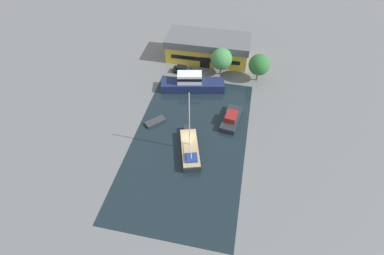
{
  "coord_description": "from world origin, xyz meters",
  "views": [
    {
      "loc": [
        8.2,
        -36.21,
        42.17
      ],
      "look_at": [
        0.0,
        2.88,
        1.0
      ],
      "focal_mm": 28.0,
      "sensor_mm": 36.0,
      "label": 1
    }
  ],
  "objects_px": {
    "quay_tree_near_building": "(221,59)",
    "sailboat_moored": "(190,149)",
    "quay_tree_by_water": "(259,65)",
    "parked_car": "(182,70)",
    "small_dinghy": "(155,122)",
    "cabin_boat": "(231,118)",
    "motor_cruiser": "(192,83)",
    "warehouse_building": "(208,48)"
  },
  "relations": [
    {
      "from": "sailboat_moored",
      "to": "small_dinghy",
      "type": "xyz_separation_m",
      "value": [
        -8.28,
        5.82,
        -0.48
      ]
    },
    {
      "from": "quay_tree_by_water",
      "to": "motor_cruiser",
      "type": "bearing_deg",
      "value": -156.08
    },
    {
      "from": "small_dinghy",
      "to": "parked_car",
      "type": "bearing_deg",
      "value": 129.9
    },
    {
      "from": "quay_tree_near_building",
      "to": "cabin_boat",
      "type": "xyz_separation_m",
      "value": [
        4.38,
        -15.5,
        -3.32
      ]
    },
    {
      "from": "quay_tree_by_water",
      "to": "parked_car",
      "type": "height_order",
      "value": "quay_tree_by_water"
    },
    {
      "from": "warehouse_building",
      "to": "cabin_boat",
      "type": "relative_size",
      "value": 2.61
    },
    {
      "from": "sailboat_moored",
      "to": "small_dinghy",
      "type": "height_order",
      "value": "sailboat_moored"
    },
    {
      "from": "warehouse_building",
      "to": "motor_cruiser",
      "type": "bearing_deg",
      "value": -96.53
    },
    {
      "from": "warehouse_building",
      "to": "parked_car",
      "type": "bearing_deg",
      "value": -123.66
    },
    {
      "from": "quay_tree_near_building",
      "to": "sailboat_moored",
      "type": "distance_m",
      "value": 25.13
    },
    {
      "from": "sailboat_moored",
      "to": "motor_cruiser",
      "type": "distance_m",
      "value": 18.28
    },
    {
      "from": "quay_tree_near_building",
      "to": "parked_car",
      "type": "distance_m",
      "value": 9.65
    },
    {
      "from": "quay_tree_by_water",
      "to": "parked_car",
      "type": "relative_size",
      "value": 1.44
    },
    {
      "from": "quay_tree_near_building",
      "to": "quay_tree_by_water",
      "type": "xyz_separation_m",
      "value": [
        8.58,
        -0.66,
        0.05
      ]
    },
    {
      "from": "quay_tree_near_building",
      "to": "small_dinghy",
      "type": "xyz_separation_m",
      "value": [
        -10.33,
        -19.0,
        -3.84
      ]
    },
    {
      "from": "parked_car",
      "to": "small_dinghy",
      "type": "height_order",
      "value": "parked_car"
    },
    {
      "from": "sailboat_moored",
      "to": "motor_cruiser",
      "type": "bearing_deg",
      "value": 83.65
    },
    {
      "from": "warehouse_building",
      "to": "cabin_boat",
      "type": "bearing_deg",
      "value": -69.23
    },
    {
      "from": "small_dinghy",
      "to": "cabin_boat",
      "type": "height_order",
      "value": "cabin_boat"
    },
    {
      "from": "small_dinghy",
      "to": "sailboat_moored",
      "type": "bearing_deg",
      "value": 9.2
    },
    {
      "from": "quay_tree_by_water",
      "to": "cabin_boat",
      "type": "relative_size",
      "value": 0.85
    },
    {
      "from": "sailboat_moored",
      "to": "cabin_boat",
      "type": "height_order",
      "value": "sailboat_moored"
    },
    {
      "from": "warehouse_building",
      "to": "sailboat_moored",
      "type": "distance_m",
      "value": 31.07
    },
    {
      "from": "sailboat_moored",
      "to": "cabin_boat",
      "type": "relative_size",
      "value": 1.71
    },
    {
      "from": "small_dinghy",
      "to": "quay_tree_near_building",
      "type": "bearing_deg",
      "value": 105.78
    },
    {
      "from": "motor_cruiser",
      "to": "small_dinghy",
      "type": "distance_m",
      "value": 13.13
    },
    {
      "from": "sailboat_moored",
      "to": "small_dinghy",
      "type": "distance_m",
      "value": 10.13
    },
    {
      "from": "warehouse_building",
      "to": "quay_tree_by_water",
      "type": "xyz_separation_m",
      "value": [
        12.69,
        -6.76,
        1.23
      ]
    },
    {
      "from": "warehouse_building",
      "to": "quay_tree_near_building",
      "type": "relative_size",
      "value": 3.07
    },
    {
      "from": "quay_tree_by_water",
      "to": "cabin_boat",
      "type": "bearing_deg",
      "value": -105.81
    },
    {
      "from": "motor_cruiser",
      "to": "small_dinghy",
      "type": "height_order",
      "value": "motor_cruiser"
    },
    {
      "from": "motor_cruiser",
      "to": "cabin_boat",
      "type": "xyz_separation_m",
      "value": [
        9.82,
        -8.63,
        -0.69
      ]
    },
    {
      "from": "sailboat_moored",
      "to": "quay_tree_near_building",
      "type": "bearing_deg",
      "value": 68.25
    },
    {
      "from": "warehouse_building",
      "to": "small_dinghy",
      "type": "height_order",
      "value": "warehouse_building"
    },
    {
      "from": "quay_tree_near_building",
      "to": "small_dinghy",
      "type": "bearing_deg",
      "value": -118.53
    },
    {
      "from": "sailboat_moored",
      "to": "small_dinghy",
      "type": "bearing_deg",
      "value": 127.86
    },
    {
      "from": "cabin_boat",
      "to": "motor_cruiser",
      "type": "bearing_deg",
      "value": 146.46
    },
    {
      "from": "motor_cruiser",
      "to": "parked_car",
      "type": "bearing_deg",
      "value": 20.94
    },
    {
      "from": "parked_car",
      "to": "small_dinghy",
      "type": "bearing_deg",
      "value": -0.31
    },
    {
      "from": "quay_tree_by_water",
      "to": "sailboat_moored",
      "type": "height_order",
      "value": "sailboat_moored"
    },
    {
      "from": "quay_tree_near_building",
      "to": "motor_cruiser",
      "type": "distance_m",
      "value": 9.15
    },
    {
      "from": "parked_car",
      "to": "motor_cruiser",
      "type": "xyz_separation_m",
      "value": [
        3.53,
        -5.49,
        0.64
      ]
    }
  ]
}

